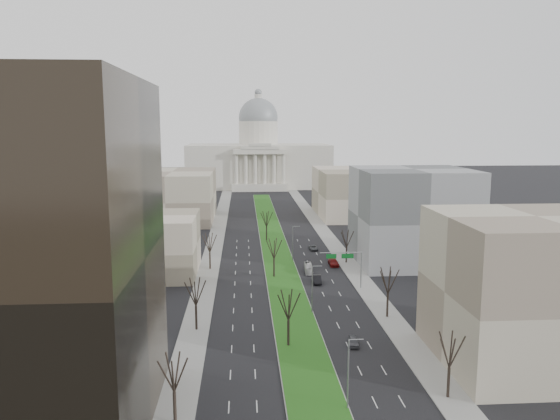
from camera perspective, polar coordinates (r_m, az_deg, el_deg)
name	(u,v)px	position (r m, az deg, el deg)	size (l,w,h in m)	color
ground	(273,241)	(166.21, -0.72, -3.25)	(600.00, 600.00, 0.00)	black
median	(273,241)	(165.20, -0.71, -3.29)	(8.00, 222.03, 0.20)	#999993
sidewalk_left	(211,262)	(141.87, -7.27, -5.41)	(5.00, 330.00, 0.15)	gray
sidewalk_right	(345,260)	(144.05, 6.83, -5.18)	(5.00, 330.00, 0.15)	gray
capitol	(259,158)	(312.53, -2.25, 5.45)	(80.00, 46.00, 55.00)	beige
building_beige_left	(141,245)	(132.49, -14.30, -3.56)	(26.00, 22.00, 14.00)	gray
building_tan_right	(531,290)	(88.56, 24.78, -7.62)	(26.00, 24.00, 22.00)	gray
building_grey_right	(412,216)	(142.80, 13.66, -0.61)	(28.00, 26.00, 24.00)	slate
building_far_left	(173,196)	(205.58, -11.15, 1.46)	(30.00, 40.00, 18.00)	gray
building_far_right	(357,193)	(213.44, 8.02, 1.81)	(30.00, 40.00, 18.00)	gray
tree_left_near	(174,372)	(67.08, -11.05, -16.23)	(5.10, 5.10, 9.18)	black
tree_left_mid	(196,291)	(94.84, -8.82, -8.34)	(5.40, 5.40, 9.72)	black
tree_left_far	(210,242)	(133.51, -7.37, -3.33)	(5.28, 5.28, 9.50)	black
tree_right_near	(450,349)	(74.88, 17.35, -13.67)	(5.16, 5.16, 9.29)	black
tree_right_mid	(388,279)	(101.67, 11.24, -7.13)	(5.52, 5.52, 9.94)	black
tree_right_far	(347,238)	(139.69, 6.98, -2.91)	(5.04, 5.04, 9.07)	black
tree_median_a	(288,304)	(87.14, 0.89, -9.80)	(5.40, 5.40, 9.72)	black
tree_median_b	(274,248)	(125.60, -0.63, -3.96)	(5.40, 5.40, 9.72)	black
tree_median_c	(266,218)	(164.79, -1.42, -0.88)	(5.40, 5.40, 9.72)	black
streetlamp_median_a	(349,373)	(70.30, 7.18, -16.53)	(1.90, 0.20, 9.16)	gray
streetlamp_median_b	(313,289)	(102.59, 3.42, -8.19)	(1.90, 0.20, 9.16)	gray
streetlamp_median_c	(293,243)	(141.09, 1.36, -3.44)	(1.90, 0.20, 9.16)	gray
mast_arm_signs	(349,261)	(118.07, 7.21, -5.31)	(9.12, 0.24, 8.09)	gray
car_grey_near	(354,341)	(90.42, 7.70, -13.43)	(1.63, 4.06, 1.38)	#47484E
car_black	(317,279)	(122.74, 3.88, -7.25)	(1.81, 5.20, 1.71)	black
car_red	(333,262)	(138.04, 5.61, -5.46)	(2.30, 5.66, 1.64)	#670D0D
car_grey_far	(313,248)	(154.40, 3.50, -3.97)	(2.10, 4.55, 1.26)	#474A4E
box_van	(308,268)	(131.26, 2.99, -6.11)	(1.67, 7.13, 1.99)	silver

